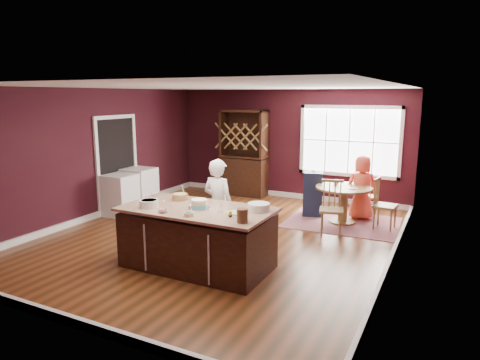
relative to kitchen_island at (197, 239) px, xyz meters
name	(u,v)px	position (x,y,z in m)	size (l,w,h in m)	color
room_shell	(221,164)	(-0.37, 1.39, 0.91)	(7.00, 7.00, 7.00)	brown
window	(349,141)	(1.13, 4.86, 1.06)	(2.36, 0.10, 1.66)	white
doorway	(117,165)	(-3.34, 1.99, 0.59)	(0.08, 1.26, 2.13)	white
kitchen_island	(197,239)	(0.00, 0.00, 0.00)	(2.24, 1.17, 0.92)	black
dining_table	(343,197)	(1.42, 3.26, 0.10)	(1.11, 1.11, 0.75)	brown
baker	(218,205)	(-0.07, 0.77, 0.34)	(0.57, 0.37, 1.55)	white
layer_cake	(199,204)	(0.04, 0.00, 0.55)	(0.33, 0.33, 0.13)	white
bowl_blue	(149,203)	(-0.66, -0.28, 0.54)	(0.28, 0.28, 0.11)	silver
bowl_yellow	(180,197)	(-0.51, 0.31, 0.53)	(0.26, 0.26, 0.10)	#97683F
bowl_pink	(163,211)	(-0.30, -0.43, 0.51)	(0.15, 0.15, 0.05)	silver
bowl_olive	(189,214)	(0.14, -0.41, 0.51)	(0.14, 0.14, 0.05)	#F2E2C2
drinking_glass	(220,208)	(0.42, -0.06, 0.55)	(0.07, 0.07, 0.14)	silver
dinner_plate	(235,213)	(0.64, -0.01, 0.49)	(0.25, 0.25, 0.02)	beige
white_tub	(259,207)	(0.88, 0.27, 0.54)	(0.32, 0.32, 0.11)	beige
stoneware_crock	(242,216)	(0.93, -0.35, 0.57)	(0.15, 0.15, 0.18)	brown
toy_figurine	(230,214)	(0.67, -0.20, 0.53)	(0.05, 0.05, 0.09)	yellow
rug	(342,222)	(1.42, 3.26, -0.43)	(2.19, 1.69, 0.01)	brown
chair_east	(385,204)	(2.24, 3.22, 0.06)	(0.42, 0.40, 1.01)	brown
chair_south	(332,208)	(1.39, 2.43, 0.07)	(0.43, 0.41, 1.02)	brown
chair_north	(369,195)	(1.77, 4.07, 0.02)	(0.38, 0.37, 0.91)	brown
seated_woman	(362,188)	(1.68, 3.70, 0.23)	(0.66, 0.43, 1.35)	#EA543D
high_chair	(313,193)	(0.70, 3.52, 0.06)	(0.40, 0.40, 1.00)	#191D44
toddler	(313,178)	(0.67, 3.61, 0.37)	(0.18, 0.14, 0.26)	#8CA5BF
table_plate	(353,188)	(1.62, 3.16, 0.32)	(0.18, 0.18, 0.01)	beige
table_cup	(336,182)	(1.22, 3.42, 0.36)	(0.13, 0.13, 0.10)	white
hutch	(244,153)	(-1.49, 4.61, 0.66)	(1.20, 0.50, 2.19)	#3D2113
washer	(120,195)	(-3.01, 1.67, 0.01)	(0.61, 0.59, 0.89)	white
dryer	(140,188)	(-3.01, 2.31, 0.03)	(0.64, 0.62, 0.93)	white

